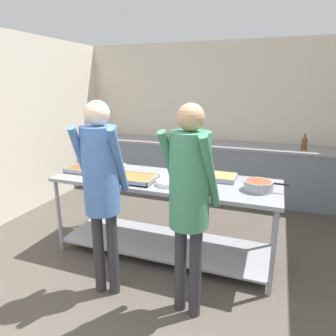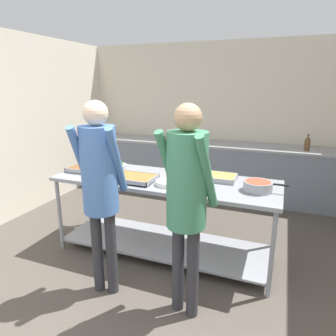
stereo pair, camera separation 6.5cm
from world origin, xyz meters
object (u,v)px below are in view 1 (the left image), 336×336
Objects in this scene: serving_tray_greens at (214,177)px; guest_serving_left at (101,179)px; serving_tray_vegetables at (133,178)px; broccoli_bowl at (118,166)px; plate_stack at (169,183)px; serving_tray_roast at (85,169)px; guest_serving_right at (189,190)px; water_bottle at (304,143)px; sauce_pan at (258,185)px.

guest_serving_left reaches higher than serving_tray_greens.
broccoli_bowl is at bearing 137.98° from serving_tray_vegetables.
serving_tray_roast is at bearing 173.26° from plate_stack.
serving_tray_greens is 0.26× the size of guest_serving_right.
serving_tray_greens is at bearing 90.26° from guest_serving_right.
plate_stack is 0.15× the size of guest_serving_right.
guest_serving_right reaches higher than serving_tray_roast.
guest_serving_left is 3.43m from water_bottle.
guest_serving_right is (1.53, -0.78, 0.19)m from serving_tray_roast.
sauce_pan is at bearing 58.94° from guest_serving_right.
water_bottle reaches higher than plate_stack.
sauce_pan reaches higher than plate_stack.
serving_tray_greens is (0.81, 0.37, -0.00)m from serving_tray_vegetables.
serving_tray_vegetables is 0.27× the size of guest_serving_right.
broccoli_bowl reaches higher than serving_tray_vegetables.
serving_tray_roast is 0.21× the size of guest_serving_right.
broccoli_bowl is 0.42× the size of serving_tray_vegetables.
serving_tray_vegetables is 1.16× the size of sauce_pan.
serving_tray_vegetables and serving_tray_greens have the same top height.
serving_tray_greens is at bearing -118.45° from water_bottle.
guest_serving_left reaches higher than serving_tray_roast.
serving_tray_roast is at bearing 153.00° from guest_serving_right.
plate_stack is (0.79, -0.35, -0.02)m from broccoli_bowl.
water_bottle is (1.43, 2.26, 0.11)m from plate_stack.
serving_tray_roast and serving_tray_greens have the same top height.
guest_serving_right is (0.41, -0.65, 0.19)m from plate_stack.
sauce_pan is (2.01, 0.02, 0.03)m from serving_tray_roast.
water_bottle is (2.22, 1.91, 0.10)m from broccoli_bowl.
sauce_pan is at bearing -104.38° from water_bottle.
guest_serving_right reaches higher than water_bottle.
serving_tray_vegetables is 0.69m from guest_serving_left.
guest_serving_right is at bearing -121.06° from sauce_pan.
water_bottle is at bearing 75.62° from sauce_pan.
serving_tray_vegetables is at bearing -42.02° from broccoli_bowl.
serving_tray_greens is at bearing 155.20° from sauce_pan.
serving_tray_roast is 1.10m from guest_serving_left.
serving_tray_roast is 0.21× the size of guest_serving_left.
broccoli_bowl is at bearing 140.31° from guest_serving_right.
serving_tray_roast is 0.39m from broccoli_bowl.
water_bottle is at bearing 58.15° from guest_serving_left.
serving_tray_vegetables is 0.89m from serving_tray_greens.
serving_tray_greens is (0.40, 0.37, 0.00)m from plate_stack.
water_bottle is (1.84, 2.26, 0.11)m from serving_tray_vegetables.
water_bottle is (1.02, 2.91, -0.08)m from guest_serving_right.
broccoli_bowl and sauce_pan have the same top height.
water_bottle is (1.03, 1.89, 0.11)m from serving_tray_greens.
serving_tray_greens is 1.04m from guest_serving_right.
serving_tray_roast is 2.01m from sauce_pan.
guest_serving_left is at bearing -120.40° from plate_stack.
sauce_pan is 0.23× the size of guest_serving_right.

